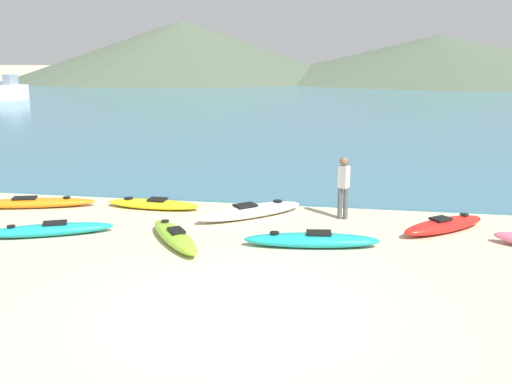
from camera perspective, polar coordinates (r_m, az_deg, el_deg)
The scene contains 13 objects.
ground_plane at distance 10.58m, azimuth -1.94°, elevation -11.05°, with size 400.00×400.00×0.00m, color beige.
bay_water at distance 51.98m, azimuth 7.98°, elevation 8.21°, with size 160.00×70.00×0.06m, color teal.
far_hill_left at distance 104.53m, azimuth -6.99°, elevation 13.28°, with size 57.03×57.03×9.72m, color #4C5B47.
far_hill_midleft at distance 104.68m, azimuth 17.02°, elevation 12.16°, with size 62.49×62.49×7.31m, color #4C5B47.
kayak_on_sand_0 at distance 13.76m, azimuth 5.34°, elevation -4.58°, with size 3.17×1.04×0.37m.
kayak_on_sand_1 at distance 15.56m, azimuth 17.45°, elevation -3.03°, with size 2.41×2.24×0.38m.
kayak_on_sand_2 at distance 14.08m, azimuth -7.74°, elevation -4.21°, with size 2.07×2.65×0.38m.
kayak_on_sand_5 at distance 16.15m, azimuth -0.54°, elevation -1.84°, with size 2.88×2.67×0.38m.
kayak_on_sand_6 at distance 17.33m, azimuth -9.76°, elevation -1.13°, with size 2.79×0.89×0.30m.
kayak_on_sand_7 at distance 18.33m, azimuth -20.59°, elevation -0.98°, with size 3.62×1.58×0.32m.
kayak_on_sand_8 at distance 15.38m, azimuth -19.13°, elevation -3.41°, with size 3.03×1.79×0.34m.
person_near_waterline at distance 15.97m, azimuth 8.33°, elevation 0.78°, with size 0.34×0.28×1.68m.
moored_boat_1 at distance 60.76m, azimuth -22.50°, elevation 8.85°, with size 2.43×3.75×2.34m.
Camera 1 is at (2.06, -9.44, 4.32)m, focal length 42.00 mm.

